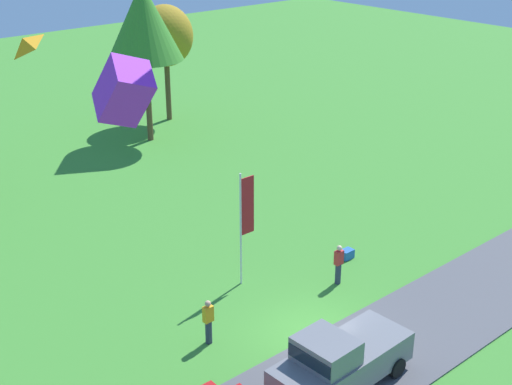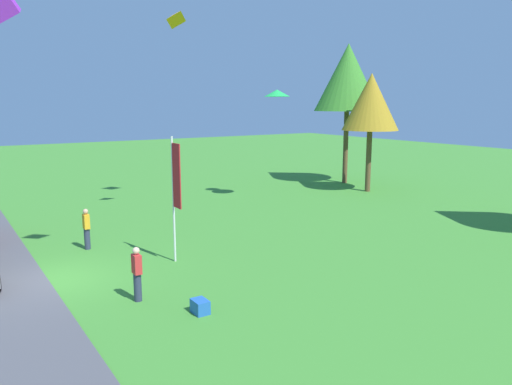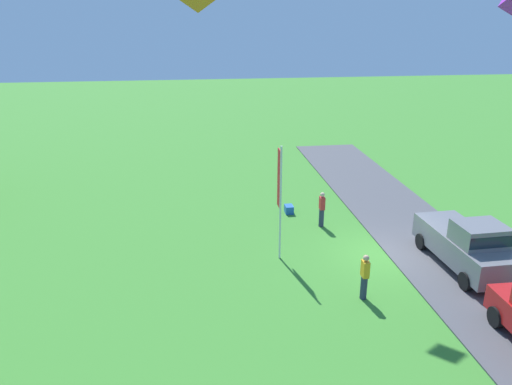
{
  "view_description": "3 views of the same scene",
  "coord_description": "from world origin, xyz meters",
  "px_view_note": "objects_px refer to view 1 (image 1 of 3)",
  "views": [
    {
      "loc": [
        -15.67,
        -14.97,
        14.79
      ],
      "look_at": [
        0.0,
        3.1,
        4.5
      ],
      "focal_mm": 50.0,
      "sensor_mm": 36.0,
      "label": 1
    },
    {
      "loc": [
        17.38,
        -3.08,
        6.03
      ],
      "look_at": [
        2.27,
        6.77,
        2.75
      ],
      "focal_mm": 35.0,
      "sensor_mm": 36.0,
      "label": 2
    },
    {
      "loc": [
        -17.98,
        7.85,
        9.6
      ],
      "look_at": [
        -0.23,
        5.41,
        3.13
      ],
      "focal_mm": 35.0,
      "sensor_mm": 36.0,
      "label": 3
    }
  ],
  "objects_px": {
    "person_watching_sky": "(208,321)",
    "cooler_box": "(347,254)",
    "car_pickup_near_entrance": "(338,361)",
    "tree_far_left": "(144,22)",
    "kite_diamond_high_right": "(23,44)",
    "kite_box_over_trees": "(124,91)",
    "person_on_lawn": "(339,264)",
    "tree_left_of_center": "(165,36)",
    "flag_banner": "(245,214)"
  },
  "relations": [
    {
      "from": "person_watching_sky",
      "to": "tree_left_of_center",
      "type": "relative_size",
      "value": 0.22
    },
    {
      "from": "person_on_lawn",
      "to": "cooler_box",
      "type": "distance_m",
      "value": 2.31
    },
    {
      "from": "car_pickup_near_entrance",
      "to": "kite_diamond_high_right",
      "type": "height_order",
      "value": "kite_diamond_high_right"
    },
    {
      "from": "person_on_lawn",
      "to": "cooler_box",
      "type": "height_order",
      "value": "person_on_lawn"
    },
    {
      "from": "car_pickup_near_entrance",
      "to": "flag_banner",
      "type": "distance_m",
      "value": 7.68
    },
    {
      "from": "car_pickup_near_entrance",
      "to": "cooler_box",
      "type": "relative_size",
      "value": 9.03
    },
    {
      "from": "car_pickup_near_entrance",
      "to": "tree_left_of_center",
      "type": "relative_size",
      "value": 0.65
    },
    {
      "from": "car_pickup_near_entrance",
      "to": "person_watching_sky",
      "type": "xyz_separation_m",
      "value": [
        -1.51,
        4.72,
        -0.23
      ]
    },
    {
      "from": "person_on_lawn",
      "to": "flag_banner",
      "type": "relative_size",
      "value": 0.36
    },
    {
      "from": "car_pickup_near_entrance",
      "to": "tree_far_left",
      "type": "distance_m",
      "value": 26.92
    },
    {
      "from": "tree_left_of_center",
      "to": "cooler_box",
      "type": "xyz_separation_m",
      "value": [
        -5.64,
        -21.63,
        -5.51
      ]
    },
    {
      "from": "person_watching_sky",
      "to": "cooler_box",
      "type": "bearing_deg",
      "value": 7.05
    },
    {
      "from": "car_pickup_near_entrance",
      "to": "tree_far_left",
      "type": "relative_size",
      "value": 0.52
    },
    {
      "from": "tree_far_left",
      "to": "tree_left_of_center",
      "type": "height_order",
      "value": "tree_far_left"
    },
    {
      "from": "cooler_box",
      "to": "kite_diamond_high_right",
      "type": "relative_size",
      "value": 0.59
    },
    {
      "from": "car_pickup_near_entrance",
      "to": "kite_diamond_high_right",
      "type": "xyz_separation_m",
      "value": [
        -4.54,
        10.28,
        8.97
      ]
    },
    {
      "from": "tree_far_left",
      "to": "cooler_box",
      "type": "height_order",
      "value": "tree_far_left"
    },
    {
      "from": "person_on_lawn",
      "to": "flag_banner",
      "type": "xyz_separation_m",
      "value": [
        -2.73,
        2.56,
        2.16
      ]
    },
    {
      "from": "car_pickup_near_entrance",
      "to": "kite_box_over_trees",
      "type": "bearing_deg",
      "value": 153.6
    },
    {
      "from": "person_watching_sky",
      "to": "cooler_box",
      "type": "height_order",
      "value": "person_watching_sky"
    },
    {
      "from": "person_watching_sky",
      "to": "tree_left_of_center",
      "type": "distance_m",
      "value": 27.03
    },
    {
      "from": "tree_left_of_center",
      "to": "flag_banner",
      "type": "xyz_separation_m",
      "value": [
        -10.22,
        -20.27,
        -2.68
      ]
    },
    {
      "from": "flag_banner",
      "to": "kite_box_over_trees",
      "type": "xyz_separation_m",
      "value": [
        -7.56,
        -4.44,
        7.17
      ]
    },
    {
      "from": "tree_left_of_center",
      "to": "kite_diamond_high_right",
      "type": "bearing_deg",
      "value": -134.77
    },
    {
      "from": "tree_far_left",
      "to": "tree_left_of_center",
      "type": "distance_m",
      "value": 4.71
    },
    {
      "from": "car_pickup_near_entrance",
      "to": "person_watching_sky",
      "type": "height_order",
      "value": "car_pickup_near_entrance"
    },
    {
      "from": "kite_box_over_trees",
      "to": "kite_diamond_high_right",
      "type": "bearing_deg",
      "value": 83.82
    },
    {
      "from": "person_on_lawn",
      "to": "kite_box_over_trees",
      "type": "xyz_separation_m",
      "value": [
        -10.29,
        -1.89,
        9.33
      ]
    },
    {
      "from": "flag_banner",
      "to": "kite_diamond_high_right",
      "type": "bearing_deg",
      "value": 154.75
    },
    {
      "from": "flag_banner",
      "to": "cooler_box",
      "type": "height_order",
      "value": "flag_banner"
    },
    {
      "from": "cooler_box",
      "to": "kite_box_over_trees",
      "type": "height_order",
      "value": "kite_box_over_trees"
    },
    {
      "from": "tree_far_left",
      "to": "cooler_box",
      "type": "bearing_deg",
      "value": -96.87
    },
    {
      "from": "kite_box_over_trees",
      "to": "tree_left_of_center",
      "type": "bearing_deg",
      "value": 54.27
    },
    {
      "from": "person_on_lawn",
      "to": "kite_box_over_trees",
      "type": "distance_m",
      "value": 14.01
    },
    {
      "from": "tree_left_of_center",
      "to": "person_watching_sky",
      "type": "bearing_deg",
      "value": -121.58
    },
    {
      "from": "flag_banner",
      "to": "kite_diamond_high_right",
      "type": "relative_size",
      "value": 5.05
    },
    {
      "from": "tree_far_left",
      "to": "kite_box_over_trees",
      "type": "bearing_deg",
      "value": -123.35
    },
    {
      "from": "person_watching_sky",
      "to": "kite_diamond_high_right",
      "type": "relative_size",
      "value": 1.8
    },
    {
      "from": "person_watching_sky",
      "to": "person_on_lawn",
      "type": "xyz_separation_m",
      "value": [
        6.43,
        -0.17,
        0.0
      ]
    },
    {
      "from": "flag_banner",
      "to": "tree_left_of_center",
      "type": "bearing_deg",
      "value": 63.25
    },
    {
      "from": "tree_far_left",
      "to": "kite_diamond_high_right",
      "type": "distance_m",
      "value": 19.89
    },
    {
      "from": "flag_banner",
      "to": "cooler_box",
      "type": "xyz_separation_m",
      "value": [
        4.58,
        -1.36,
        -2.83
      ]
    },
    {
      "from": "cooler_box",
      "to": "tree_left_of_center",
      "type": "bearing_deg",
      "value": 75.39
    },
    {
      "from": "tree_far_left",
      "to": "flag_banner",
      "type": "relative_size",
      "value": 2.03
    },
    {
      "from": "kite_diamond_high_right",
      "to": "cooler_box",
      "type": "bearing_deg",
      "value": -21.87
    },
    {
      "from": "person_on_lawn",
      "to": "person_watching_sky",
      "type": "bearing_deg",
      "value": 178.52
    },
    {
      "from": "car_pickup_near_entrance",
      "to": "person_on_lawn",
      "type": "xyz_separation_m",
      "value": [
        4.92,
        4.55,
        -0.23
      ]
    },
    {
      "from": "tree_far_left",
      "to": "kite_diamond_high_right",
      "type": "height_order",
      "value": "kite_diamond_high_right"
    },
    {
      "from": "tree_left_of_center",
      "to": "kite_box_over_trees",
      "type": "xyz_separation_m",
      "value": [
        -17.78,
        -24.71,
        4.49
      ]
    },
    {
      "from": "tree_far_left",
      "to": "kite_box_over_trees",
      "type": "relative_size",
      "value": 6.97
    }
  ]
}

